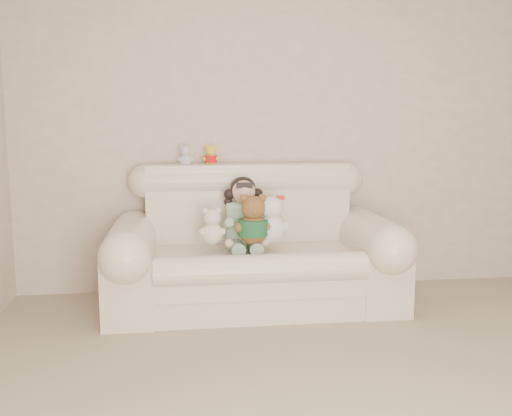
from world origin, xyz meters
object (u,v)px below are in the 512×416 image
(seated_child, at_px, (244,213))
(cream_teddy, at_px, (212,223))
(brown_teddy, at_px, (253,215))
(white_cat, at_px, (271,214))
(sofa, at_px, (254,238))

(seated_child, xyz_separation_m, cream_teddy, (-0.24, -0.18, -0.04))
(seated_child, distance_m, brown_teddy, 0.22)
(white_cat, relative_size, cream_teddy, 1.34)
(seated_child, bearing_deg, sofa, -46.95)
(cream_teddy, bearing_deg, sofa, 18.37)
(seated_child, height_order, white_cat, seated_child)
(brown_teddy, xyz_separation_m, white_cat, (0.13, 0.03, -0.01))
(sofa, relative_size, cream_teddy, 6.92)
(brown_teddy, bearing_deg, seated_child, 116.65)
(seated_child, xyz_separation_m, brown_teddy, (0.04, -0.21, 0.02))
(sofa, bearing_deg, cream_teddy, -162.85)
(cream_teddy, bearing_deg, seated_child, 37.20)
(seated_child, height_order, brown_teddy, seated_child)
(seated_child, xyz_separation_m, white_cat, (0.18, -0.19, 0.01))
(seated_child, bearing_deg, cream_teddy, -141.17)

